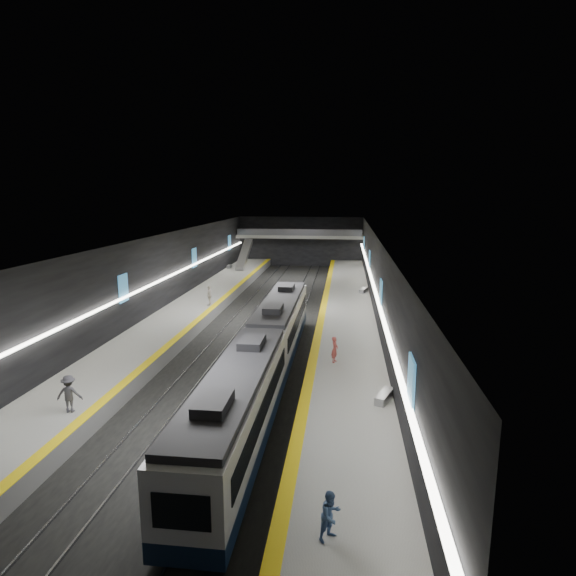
# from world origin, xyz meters

# --- Properties ---
(ground) EXTENTS (70.00, 70.00, 0.00)m
(ground) POSITION_xyz_m (0.00, 0.00, 0.00)
(ground) COLOR black
(ground) RESTS_ON ground
(ceiling) EXTENTS (20.00, 70.00, 0.04)m
(ceiling) POSITION_xyz_m (0.00, 0.00, 8.00)
(ceiling) COLOR beige
(ceiling) RESTS_ON wall_left
(wall_left) EXTENTS (0.04, 70.00, 8.00)m
(wall_left) POSITION_xyz_m (-10.00, 0.00, 4.00)
(wall_left) COLOR black
(wall_left) RESTS_ON ground
(wall_right) EXTENTS (0.04, 70.00, 8.00)m
(wall_right) POSITION_xyz_m (10.00, 0.00, 4.00)
(wall_right) COLOR black
(wall_right) RESTS_ON ground
(wall_back) EXTENTS (20.00, 0.04, 8.00)m
(wall_back) POSITION_xyz_m (0.00, 35.00, 4.00)
(wall_back) COLOR black
(wall_back) RESTS_ON ground
(platform_left) EXTENTS (5.00, 70.00, 1.00)m
(platform_left) POSITION_xyz_m (-7.50, 0.00, 0.50)
(platform_left) COLOR slate
(platform_left) RESTS_ON ground
(tile_surface_left) EXTENTS (5.00, 70.00, 0.02)m
(tile_surface_left) POSITION_xyz_m (-7.50, 0.00, 1.01)
(tile_surface_left) COLOR #989894
(tile_surface_left) RESTS_ON platform_left
(tactile_strip_left) EXTENTS (0.60, 70.00, 0.02)m
(tactile_strip_left) POSITION_xyz_m (-5.30, 0.00, 1.02)
(tactile_strip_left) COLOR yellow
(tactile_strip_left) RESTS_ON platform_left
(platform_right) EXTENTS (5.00, 70.00, 1.00)m
(platform_right) POSITION_xyz_m (7.50, 0.00, 0.50)
(platform_right) COLOR slate
(platform_right) RESTS_ON ground
(tile_surface_right) EXTENTS (5.00, 70.00, 0.02)m
(tile_surface_right) POSITION_xyz_m (7.50, 0.00, 1.01)
(tile_surface_right) COLOR #989894
(tile_surface_right) RESTS_ON platform_right
(tactile_strip_right) EXTENTS (0.60, 70.00, 0.02)m
(tactile_strip_right) POSITION_xyz_m (5.30, 0.00, 1.02)
(tactile_strip_right) COLOR yellow
(tactile_strip_right) RESTS_ON platform_right
(rails) EXTENTS (6.52, 70.00, 0.12)m
(rails) POSITION_xyz_m (-0.00, 0.00, 0.06)
(rails) COLOR gray
(rails) RESTS_ON ground
(train) EXTENTS (2.69, 30.04, 3.60)m
(train) POSITION_xyz_m (2.50, -15.57, 2.20)
(train) COLOR #0E1D34
(train) RESTS_ON ground
(ad_posters) EXTENTS (19.94, 53.50, 2.20)m
(ad_posters) POSITION_xyz_m (-0.00, 1.00, 4.50)
(ad_posters) COLOR teal
(ad_posters) RESTS_ON wall_left
(cove_light_left) EXTENTS (0.25, 68.60, 0.12)m
(cove_light_left) POSITION_xyz_m (-9.80, 0.00, 3.80)
(cove_light_left) COLOR white
(cove_light_left) RESTS_ON wall_left
(cove_light_right) EXTENTS (0.25, 68.60, 0.12)m
(cove_light_right) POSITION_xyz_m (9.80, 0.00, 3.80)
(cove_light_right) COLOR white
(cove_light_right) RESTS_ON wall_right
(mezzanine_bridge) EXTENTS (20.00, 3.00, 1.50)m
(mezzanine_bridge) POSITION_xyz_m (0.00, 32.93, 5.04)
(mezzanine_bridge) COLOR gray
(mezzanine_bridge) RESTS_ON wall_left
(escalator) EXTENTS (1.20, 7.50, 3.92)m
(escalator) POSITION_xyz_m (-7.50, 26.00, 2.90)
(escalator) COLOR #99999E
(escalator) RESTS_ON platform_left
(bench_left_far) EXTENTS (0.58, 1.81, 0.44)m
(bench_left_far) POSITION_xyz_m (-9.50, 24.82, 1.22)
(bench_left_far) COLOR #99999E
(bench_left_far) RESTS_ON platform_left
(bench_right_near) EXTENTS (1.18, 1.92, 0.45)m
(bench_right_near) POSITION_xyz_m (9.50, -18.75, 1.23)
(bench_right_near) COLOR #99999E
(bench_right_near) RESTS_ON platform_right
(bench_right_far) EXTENTS (1.10, 1.99, 0.47)m
(bench_right_far) POSITION_xyz_m (9.36, 9.63, 1.23)
(bench_right_far) COLOR #99999E
(bench_right_far) RESTS_ON platform_right
(passenger_right_a) EXTENTS (0.56, 0.70, 1.70)m
(passenger_right_a) POSITION_xyz_m (6.72, -13.16, 1.85)
(passenger_right_a) COLOR #C24F48
(passenger_right_a) RESTS_ON platform_right
(passenger_right_b) EXTENTS (1.00, 1.01, 1.64)m
(passenger_right_b) POSITION_xyz_m (6.99, -29.50, 1.82)
(passenger_right_b) COLOR #496A9F
(passenger_right_b) RESTS_ON platform_right
(passenger_left_a) EXTENTS (0.52, 1.16, 1.94)m
(passenger_left_a) POSITION_xyz_m (-5.81, 1.52, 1.97)
(passenger_left_a) COLOR beige
(passenger_left_a) RESTS_ON platform_left
(passenger_left_b) EXTENTS (1.35, 0.92, 1.92)m
(passenger_left_b) POSITION_xyz_m (-6.29, -21.99, 1.96)
(passenger_left_b) COLOR #424149
(passenger_left_b) RESTS_ON platform_left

